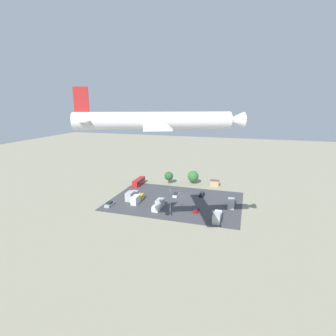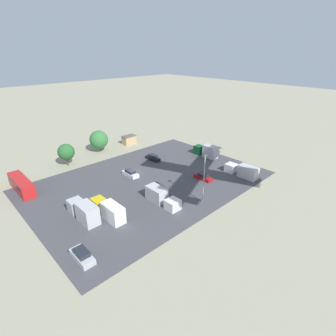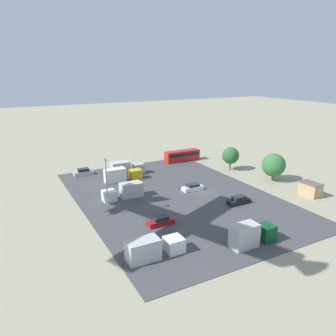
{
  "view_description": "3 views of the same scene",
  "coord_description": "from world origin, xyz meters",
  "px_view_note": "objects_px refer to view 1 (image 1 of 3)",
  "views": [
    {
      "loc": [
        -26.69,
        103.28,
        39.27
      ],
      "look_at": [
        -3.43,
        27.86,
        19.42
      ],
      "focal_mm": 28.0,
      "sensor_mm": 36.0,
      "label": 1
    },
    {
      "loc": [
        34.47,
        49.1,
        28.52
      ],
      "look_at": [
        -4.93,
        7.64,
        2.41
      ],
      "focal_mm": 28.0,
      "sensor_mm": 36.0,
      "label": 2
    },
    {
      "loc": [
        -54.44,
        36.82,
        24.81
      ],
      "look_at": [
        -2.4,
        8.89,
        7.17
      ],
      "focal_mm": 35.0,
      "sensor_mm": 36.0,
      "label": 3
    }
  ],
  "objects_px": {
    "parked_car_0": "(202,194)",
    "parked_truck_3": "(231,203)",
    "airplane": "(160,120)",
    "parked_truck_0": "(217,217)",
    "parked_truck_2": "(137,199)",
    "parked_truck_1": "(159,205)",
    "parked_truck_4": "(131,195)",
    "parked_car_1": "(110,204)",
    "bus": "(139,182)",
    "shed_building": "(215,183)",
    "parked_car_2": "(176,195)",
    "parked_car_3": "(196,210)"
  },
  "relations": [
    {
      "from": "parked_car_1",
      "to": "bus",
      "type": "bearing_deg",
      "value": -90.46
    },
    {
      "from": "parked_car_0",
      "to": "parked_truck_4",
      "type": "height_order",
      "value": "parked_truck_4"
    },
    {
      "from": "shed_building",
      "to": "parked_truck_1",
      "type": "distance_m",
      "value": 38.0
    },
    {
      "from": "parked_truck_1",
      "to": "parked_truck_2",
      "type": "relative_size",
      "value": 0.92
    },
    {
      "from": "parked_car_2",
      "to": "parked_truck_1",
      "type": "height_order",
      "value": "parked_truck_1"
    },
    {
      "from": "bus",
      "to": "parked_truck_1",
      "type": "distance_m",
      "value": 30.86
    },
    {
      "from": "shed_building",
      "to": "parked_truck_2",
      "type": "bearing_deg",
      "value": 49.06
    },
    {
      "from": "parked_car_2",
      "to": "parked_truck_0",
      "type": "distance_m",
      "value": 27.5
    },
    {
      "from": "parked_car_2",
      "to": "parked_truck_1",
      "type": "bearing_deg",
      "value": -101.29
    },
    {
      "from": "airplane",
      "to": "parked_car_0",
      "type": "bearing_deg",
      "value": 155.91
    },
    {
      "from": "shed_building",
      "to": "parked_truck_2",
      "type": "height_order",
      "value": "parked_truck_2"
    },
    {
      "from": "parked_truck_1",
      "to": "parked_truck_2",
      "type": "distance_m",
      "value": 10.68
    },
    {
      "from": "parked_truck_0",
      "to": "parked_truck_4",
      "type": "bearing_deg",
      "value": 164.36
    },
    {
      "from": "parked_truck_2",
      "to": "airplane",
      "type": "xyz_separation_m",
      "value": [
        -22.51,
        36.78,
        33.92
      ]
    },
    {
      "from": "parked_car_0",
      "to": "parked_truck_3",
      "type": "relative_size",
      "value": 0.62
    },
    {
      "from": "shed_building",
      "to": "parked_truck_1",
      "type": "height_order",
      "value": "parked_truck_1"
    },
    {
      "from": "parked_car_1",
      "to": "parked_car_2",
      "type": "distance_m",
      "value": 28.32
    },
    {
      "from": "parked_car_1",
      "to": "parked_truck_0",
      "type": "bearing_deg",
      "value": 178.48
    },
    {
      "from": "parked_truck_2",
      "to": "parked_truck_3",
      "type": "relative_size",
      "value": 1.2
    },
    {
      "from": "parked_car_0",
      "to": "parked_truck_0",
      "type": "height_order",
      "value": "parked_truck_0"
    },
    {
      "from": "parked_car_1",
      "to": "parked_truck_0",
      "type": "height_order",
      "value": "parked_truck_0"
    },
    {
      "from": "parked_car_2",
      "to": "parked_truck_3",
      "type": "bearing_deg",
      "value": -11.72
    },
    {
      "from": "parked_car_0",
      "to": "parked_truck_4",
      "type": "distance_m",
      "value": 30.1
    },
    {
      "from": "bus",
      "to": "parked_truck_4",
      "type": "height_order",
      "value": "parked_truck_4"
    },
    {
      "from": "parked_car_2",
      "to": "airplane",
      "type": "bearing_deg",
      "value": -78.97
    },
    {
      "from": "parked_car_3",
      "to": "shed_building",
      "type": "bearing_deg",
      "value": -94.3
    },
    {
      "from": "bus",
      "to": "parked_car_3",
      "type": "bearing_deg",
      "value": 144.37
    },
    {
      "from": "bus",
      "to": "parked_car_0",
      "type": "height_order",
      "value": "bus"
    },
    {
      "from": "parked_truck_1",
      "to": "parked_truck_4",
      "type": "height_order",
      "value": "parked_truck_4"
    },
    {
      "from": "parked_truck_0",
      "to": "parked_truck_2",
      "type": "relative_size",
      "value": 0.94
    },
    {
      "from": "parked_car_3",
      "to": "parked_truck_3",
      "type": "relative_size",
      "value": 0.61
    },
    {
      "from": "parked_truck_0",
      "to": "parked_car_0",
      "type": "bearing_deg",
      "value": 111.93
    },
    {
      "from": "parked_car_0",
      "to": "airplane",
      "type": "height_order",
      "value": "airplane"
    },
    {
      "from": "parked_car_0",
      "to": "parked_truck_3",
      "type": "height_order",
      "value": "parked_truck_3"
    },
    {
      "from": "bus",
      "to": "parked_truck_1",
      "type": "xyz_separation_m",
      "value": [
        -18.79,
        24.48,
        -0.28
      ]
    },
    {
      "from": "bus",
      "to": "parked_truck_0",
      "type": "bearing_deg",
      "value": 144.76
    },
    {
      "from": "parked_truck_3",
      "to": "shed_building",
      "type": "bearing_deg",
      "value": 111.25
    },
    {
      "from": "shed_building",
      "to": "airplane",
      "type": "bearing_deg",
      "value": 86.19
    },
    {
      "from": "bus",
      "to": "parked_car_2",
      "type": "height_order",
      "value": "bus"
    },
    {
      "from": "parked_car_2",
      "to": "parked_truck_0",
      "type": "bearing_deg",
      "value": -43.99
    },
    {
      "from": "parked_truck_0",
      "to": "parked_truck_1",
      "type": "bearing_deg",
      "value": 168.08
    },
    {
      "from": "parked_car_0",
      "to": "parked_truck_0",
      "type": "distance_m",
      "value": 24.74
    },
    {
      "from": "parked_truck_0",
      "to": "parked_car_2",
      "type": "bearing_deg",
      "value": 136.01
    },
    {
      "from": "parked_truck_2",
      "to": "shed_building",
      "type": "bearing_deg",
      "value": 49.06
    },
    {
      "from": "parked_car_0",
      "to": "parked_car_2",
      "type": "bearing_deg",
      "value": -159.93
    },
    {
      "from": "parked_truck_4",
      "to": "airplane",
      "type": "distance_m",
      "value": 57.99
    },
    {
      "from": "parked_truck_2",
      "to": "parked_truck_4",
      "type": "height_order",
      "value": "parked_truck_4"
    },
    {
      "from": "airplane",
      "to": "parked_truck_0",
      "type": "bearing_deg",
      "value": 137.5
    },
    {
      "from": "shed_building",
      "to": "parked_truck_0",
      "type": "distance_m",
      "value": 39.33
    },
    {
      "from": "shed_building",
      "to": "parked_car_1",
      "type": "height_order",
      "value": "shed_building"
    }
  ]
}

